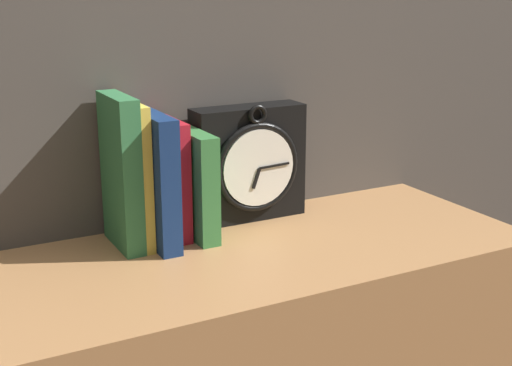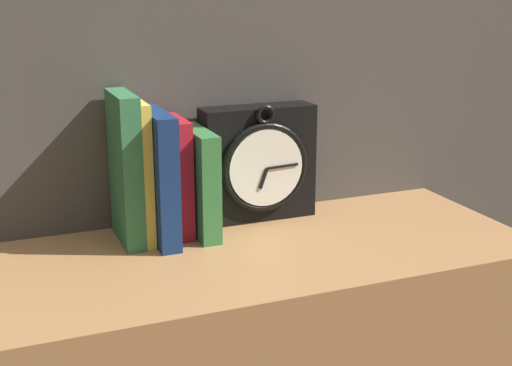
{
  "view_description": "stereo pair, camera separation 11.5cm",
  "coord_description": "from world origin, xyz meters",
  "px_view_note": "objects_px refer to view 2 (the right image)",
  "views": [
    {
      "loc": [
        -0.52,
        -0.97,
        1.17
      ],
      "look_at": [
        0.0,
        0.0,
        0.85
      ],
      "focal_mm": 50.0,
      "sensor_mm": 36.0,
      "label": 1
    },
    {
      "loc": [
        -0.42,
        -1.02,
        1.17
      ],
      "look_at": [
        0.0,
        0.0,
        0.85
      ],
      "focal_mm": 50.0,
      "sensor_mm": 36.0,
      "label": 2
    }
  ],
  "objects_px": {
    "book_slot2_navy": "(158,177)",
    "book_slot4_green": "(199,182)",
    "book_slot1_yellow": "(140,171)",
    "book_slot3_red": "(175,177)",
    "clock": "(259,163)",
    "book_slot0_green": "(125,169)"
  },
  "relations": [
    {
      "from": "book_slot2_navy",
      "to": "clock",
      "type": "bearing_deg",
      "value": 11.64
    },
    {
      "from": "book_slot2_navy",
      "to": "book_slot4_green",
      "type": "height_order",
      "value": "book_slot2_navy"
    },
    {
      "from": "book_slot3_red",
      "to": "book_slot4_green",
      "type": "relative_size",
      "value": 1.11
    },
    {
      "from": "book_slot0_green",
      "to": "clock",
      "type": "bearing_deg",
      "value": 6.22
    },
    {
      "from": "clock",
      "to": "book_slot2_navy",
      "type": "bearing_deg",
      "value": -168.36
    },
    {
      "from": "clock",
      "to": "book_slot0_green",
      "type": "relative_size",
      "value": 0.86
    },
    {
      "from": "book_slot0_green",
      "to": "book_slot3_red",
      "type": "relative_size",
      "value": 1.24
    },
    {
      "from": "book_slot1_yellow",
      "to": "book_slot4_green",
      "type": "distance_m",
      "value": 0.1
    },
    {
      "from": "clock",
      "to": "book_slot4_green",
      "type": "bearing_deg",
      "value": -164.28
    },
    {
      "from": "clock",
      "to": "book_slot3_red",
      "type": "xyz_separation_m",
      "value": [
        -0.16,
        -0.02,
        -0.0
      ]
    },
    {
      "from": "clock",
      "to": "book_slot3_red",
      "type": "height_order",
      "value": "clock"
    },
    {
      "from": "book_slot1_yellow",
      "to": "book_slot2_navy",
      "type": "bearing_deg",
      "value": -28.22
    },
    {
      "from": "clock",
      "to": "book_slot3_red",
      "type": "distance_m",
      "value": 0.17
    },
    {
      "from": "book_slot0_green",
      "to": "book_slot1_yellow",
      "type": "bearing_deg",
      "value": 1.51
    },
    {
      "from": "book_slot3_red",
      "to": "book_slot4_green",
      "type": "bearing_deg",
      "value": -22.36
    },
    {
      "from": "book_slot1_yellow",
      "to": "book_slot4_green",
      "type": "xyz_separation_m",
      "value": [
        0.1,
        -0.01,
        -0.03
      ]
    },
    {
      "from": "book_slot0_green",
      "to": "book_slot4_green",
      "type": "bearing_deg",
      "value": -3.71
    },
    {
      "from": "clock",
      "to": "book_slot2_navy",
      "type": "relative_size",
      "value": 0.98
    },
    {
      "from": "book_slot0_green",
      "to": "book_slot2_navy",
      "type": "relative_size",
      "value": 1.14
    },
    {
      "from": "book_slot3_red",
      "to": "book_slot4_green",
      "type": "distance_m",
      "value": 0.04
    },
    {
      "from": "book_slot0_green",
      "to": "book_slot1_yellow",
      "type": "relative_size",
      "value": 1.05
    },
    {
      "from": "book_slot2_navy",
      "to": "book_slot4_green",
      "type": "bearing_deg",
      "value": 4.39
    }
  ]
}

